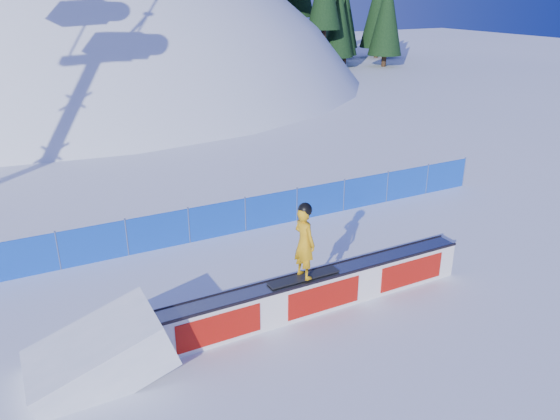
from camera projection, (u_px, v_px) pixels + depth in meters
ground at (281, 299)px, 14.61m from camera, size 160.00×160.00×0.00m
snow_hill at (91, 259)px, 55.90m from camera, size 64.00×64.00×64.00m
safety_fence at (218, 220)px, 18.08m from camera, size 22.05×0.05×1.30m
rail_box at (318, 292)px, 13.98m from camera, size 8.75×0.68×1.05m
snow_ramp at (103, 374)px, 11.80m from camera, size 3.04×1.91×1.89m
snowboarder at (304, 242)px, 13.21m from camera, size 1.92×0.74×2.00m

